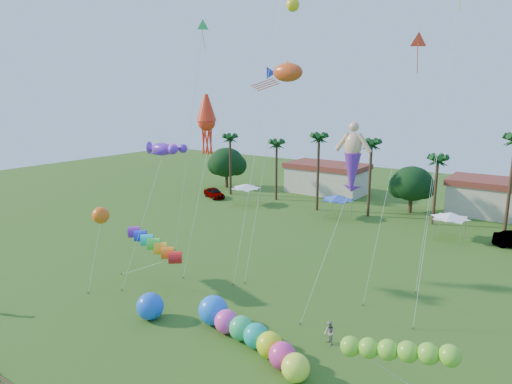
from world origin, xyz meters
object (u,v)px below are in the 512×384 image
Objects in this scene: blue_ball at (150,306)px; caterpillar_inflatable at (247,332)px; car_a at (214,193)px; spectator_b at (329,333)px.

caterpillar_inflatable is at bearing 8.73° from blue_ball.
caterpillar_inflatable reaches higher than blue_ball.
caterpillar_inflatable is 7.83m from blue_ball.
spectator_b is (33.35, -28.05, 0.01)m from car_a.
spectator_b is at bearing 19.49° from blue_ball.
car_a is 2.33× the size of blue_ball.
spectator_b is at bearing -106.15° from car_a.
blue_ball reaches higher than spectator_b.
caterpillar_inflatable is at bearing -113.07° from car_a.
car_a is 2.89× the size of spectator_b.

